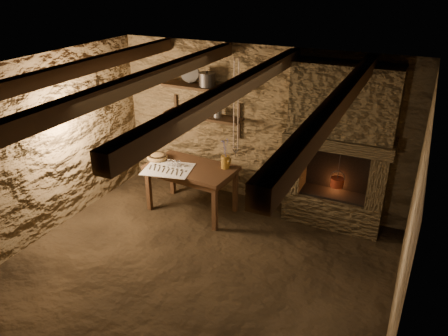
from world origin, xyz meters
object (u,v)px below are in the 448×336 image
at_px(stoneware_jug, 225,156).
at_px(iron_stockpot, 207,80).
at_px(work_table, 192,187).
at_px(wooden_bowl, 157,157).
at_px(red_pot, 337,182).

relative_size(stoneware_jug, iron_stockpot, 1.80).
height_order(work_table, stoneware_jug, stoneware_jug).
xyz_separation_m(stoneware_jug, wooden_bowl, (-1.06, -0.16, -0.15)).
xyz_separation_m(wooden_bowl, iron_stockpot, (0.55, 0.61, 1.09)).
bearing_deg(wooden_bowl, iron_stockpot, 47.91).
bearing_deg(wooden_bowl, stoneware_jug, 8.77).
xyz_separation_m(work_table, iron_stockpot, (-0.03, 0.61, 1.47)).
bearing_deg(stoneware_jug, work_table, -165.70).
bearing_deg(red_pot, work_table, -166.34).
bearing_deg(iron_stockpot, stoneware_jug, -41.27).
distance_m(iron_stockpot, red_pot, 2.36).
xyz_separation_m(work_table, wooden_bowl, (-0.58, 0.00, 0.37)).
distance_m(stoneware_jug, wooden_bowl, 1.08).
height_order(wooden_bowl, iron_stockpot, iron_stockpot).
height_order(stoneware_jug, red_pot, stoneware_jug).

